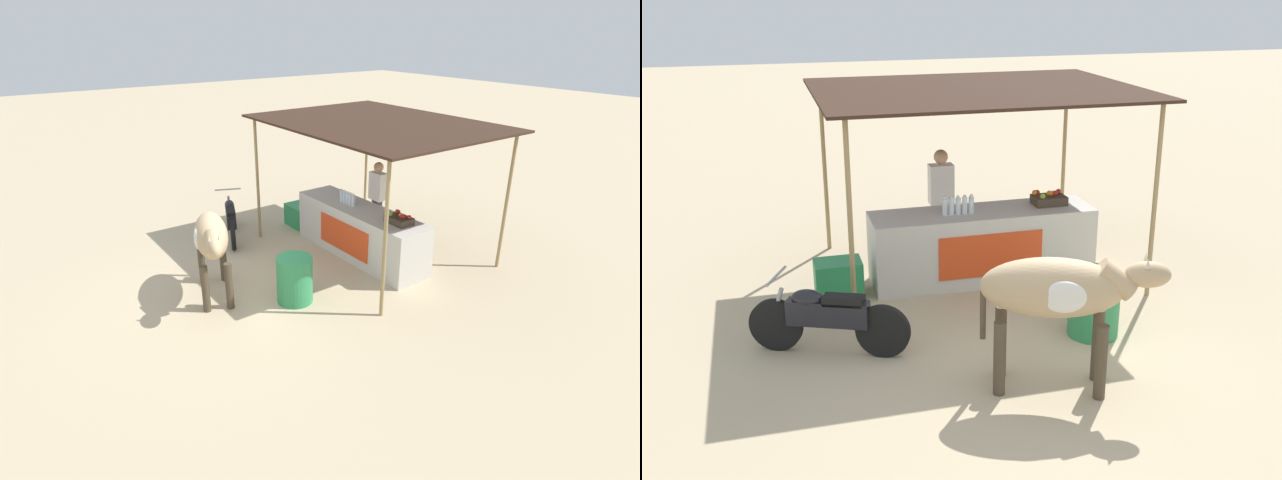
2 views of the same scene
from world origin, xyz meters
The scene contains 10 objects.
ground_plane centered at (0.00, 0.00, 0.00)m, with size 60.00×60.00×0.00m, color tan.
stall_counter centered at (0.00, 2.20, 0.48)m, with size 3.00×0.82×0.96m.
stall_awning centered at (0.00, 2.50, 2.44)m, with size 4.20×3.20×2.54m.
water_bottle_row centered at (-0.35, 2.15, 1.07)m, with size 0.43×0.07×0.25m.
fruit_crate centered at (0.96, 2.25, 1.03)m, with size 0.44×0.32×0.18m.
vendor_behind_counter centered at (-0.38, 2.95, 0.85)m, with size 0.34×0.22×1.65m.
cooler_box centered at (-1.96, 2.10, 0.24)m, with size 0.60×0.44×0.48m, color #268C4C.
water_barrel centered at (0.73, 0.23, 0.39)m, with size 0.58×0.58×0.77m, color #2D8C51.
cow centered at (-0.14, -0.76, 1.03)m, with size 1.83×0.97×1.44m.
motorcycle_parked centered at (-2.25, 0.58, 0.43)m, with size 1.69×0.86×0.90m.
Camera 1 is at (6.71, -3.56, 4.17)m, focal length 28.00 mm.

